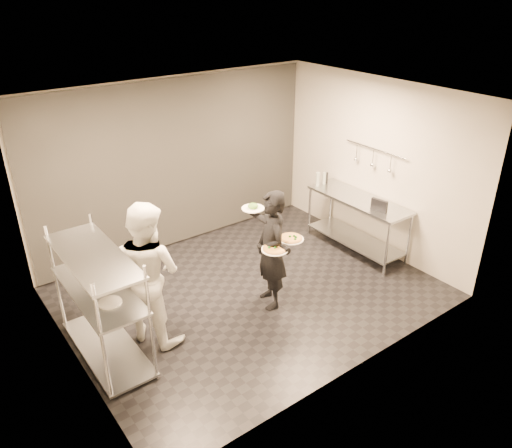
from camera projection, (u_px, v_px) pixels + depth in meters
room_shell at (203, 179)px, 7.50m from camera, size 5.00×4.00×2.80m
pass_rack at (100, 299)px, 5.78m from camera, size 0.60×1.60×1.50m
prep_counter at (357, 215)px, 8.16m from camera, size 0.60×1.80×0.92m
utensil_rail at (373, 158)px, 7.89m from camera, size 0.07×1.20×0.31m
waiter at (271, 250)px, 6.67m from camera, size 0.57×0.71×1.68m
chef at (148, 273)px, 6.01m from camera, size 1.01×1.11×1.85m
pizza_plate_near at (275, 249)px, 6.37m from camera, size 0.35×0.35×0.05m
pizza_plate_far at (291, 238)px, 6.52m from camera, size 0.34×0.34×0.05m
salad_plate at (253, 207)px, 6.64m from camera, size 0.31×0.31×0.07m
pos_monitor at (379, 205)px, 7.56m from camera, size 0.10×0.27×0.19m
bottle_green at (318, 179)px, 8.47m from camera, size 0.07×0.07×0.24m
bottle_clear at (324, 178)px, 8.55m from camera, size 0.06×0.06×0.21m
bottle_dark at (326, 178)px, 8.58m from camera, size 0.06×0.06×0.20m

